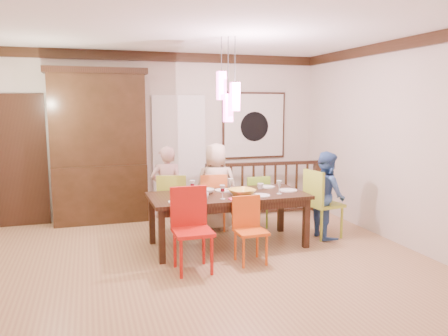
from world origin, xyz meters
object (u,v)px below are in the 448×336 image
object	(u,v)px
chair_end_right	(324,199)
person_end_right	(326,195)
chair_far_left	(172,200)
china_hutch	(99,146)
dining_table	(228,200)
person_far_mid	(216,187)
balustrade	(264,187)
person_far_left	(167,190)

from	to	relation	value
chair_end_right	person_end_right	xyz separation A→B (m)	(0.02, -0.02, 0.06)
chair_far_left	china_hutch	xyz separation A→B (m)	(-1.02, 1.15, 0.75)
dining_table	person_end_right	world-z (taller)	person_end_right
chair_end_right	person_far_mid	xyz separation A→B (m)	(-1.45, 0.87, 0.11)
chair_end_right	balustrade	world-z (taller)	chair_end_right
person_far_mid	person_far_left	bearing A→B (deg)	15.71
dining_table	person_far_mid	size ratio (longest dim) A/B	1.57
dining_table	china_hutch	distance (m)	2.59
person_far_left	person_far_mid	bearing A→B (deg)	-176.57
china_hutch	balustrade	bearing A→B (deg)	-6.88
chair_far_left	person_end_right	size ratio (longest dim) A/B	0.73
chair_far_left	chair_end_right	world-z (taller)	chair_end_right
chair_far_left	person_end_right	world-z (taller)	person_end_right
china_hutch	balustrade	distance (m)	3.00
person_end_right	balustrade	bearing A→B (deg)	17.00
chair_far_left	person_far_mid	bearing A→B (deg)	-157.58
dining_table	person_far_left	distance (m)	1.14
balustrade	person_end_right	bearing A→B (deg)	-72.97
dining_table	person_far_left	size ratio (longest dim) A/B	1.61
chair_far_left	person_end_right	bearing A→B (deg)	174.07
china_hutch	person_far_mid	bearing A→B (deg)	-30.56
chair_far_left	person_far_left	size ratio (longest dim) A/B	0.70
china_hutch	chair_far_left	bearing A→B (deg)	-48.46
china_hutch	dining_table	bearing A→B (deg)	-48.33
person_end_right	chair_far_left	bearing A→B (deg)	75.06
dining_table	person_far_left	bearing A→B (deg)	127.81
dining_table	balustrade	world-z (taller)	balustrade
person_end_right	dining_table	bearing A→B (deg)	92.82
china_hutch	person_far_left	xyz separation A→B (m)	(0.97, -0.98, -0.62)
chair_end_right	balustrade	bearing A→B (deg)	3.76
dining_table	chair_far_left	xyz separation A→B (m)	(-0.66, 0.73, -0.12)
chair_far_left	china_hutch	world-z (taller)	china_hutch
china_hutch	person_end_right	world-z (taller)	china_hutch
chair_end_right	person_far_mid	distance (m)	1.69
chair_end_right	china_hutch	world-z (taller)	china_hutch
dining_table	balustrade	size ratio (longest dim) A/B	1.00
chair_far_left	balustrade	size ratio (longest dim) A/B	0.44
chair_end_right	china_hutch	bearing A→B (deg)	51.11
chair_far_left	china_hutch	distance (m)	1.70
dining_table	chair_end_right	xyz separation A→B (m)	(1.52, -0.02, -0.08)
chair_far_left	person_far_mid	xyz separation A→B (m)	(0.73, 0.11, 0.15)
dining_table	balustrade	xyz separation A→B (m)	(1.20, 1.53, -0.17)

